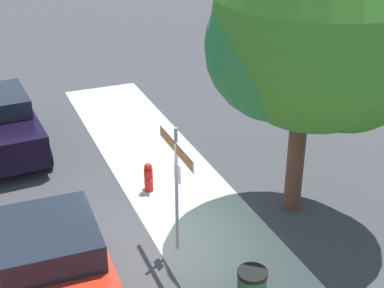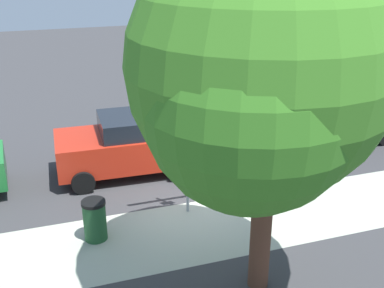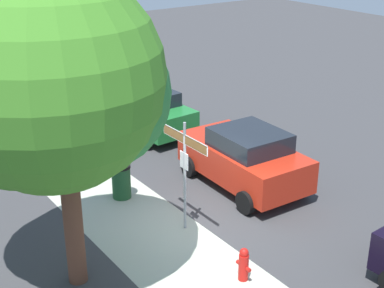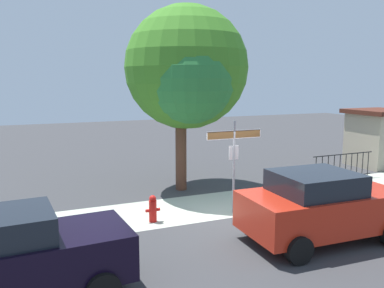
% 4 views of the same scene
% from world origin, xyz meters
% --- Properties ---
extents(ground_plane, '(60.00, 60.00, 0.00)m').
position_xyz_m(ground_plane, '(0.00, 0.00, 0.00)').
color(ground_plane, '#38383A').
extents(sidewalk_strip, '(24.00, 2.60, 0.00)m').
position_xyz_m(sidewalk_strip, '(2.00, 1.30, 0.00)').
color(sidewalk_strip, '#A9AF9D').
rests_on(sidewalk_strip, ground_plane).
extents(street_sign, '(1.81, 0.07, 2.83)m').
position_xyz_m(street_sign, '(0.27, 0.40, 1.97)').
color(street_sign, '#9EA0A5').
rests_on(street_sign, ground_plane).
extents(shade_tree, '(4.42, 4.54, 6.67)m').
position_xyz_m(shade_tree, '(0.13, 3.58, 4.25)').
color(shade_tree, brown).
rests_on(shade_tree, ground_plane).
extents(car_black, '(4.37, 2.11, 1.70)m').
position_xyz_m(car_black, '(-5.93, -2.48, 0.87)').
color(car_black, black).
rests_on(car_black, ground_plane).
extents(car_red, '(4.06, 2.27, 1.76)m').
position_xyz_m(car_red, '(1.23, -2.33, 0.90)').
color(car_red, red).
rests_on(car_red, ground_plane).
extents(fire_hydrant, '(0.42, 0.22, 0.78)m').
position_xyz_m(fire_hydrant, '(-2.23, 0.60, 0.38)').
color(fire_hydrant, red).
rests_on(fire_hydrant, ground_plane).
extents(trash_bin, '(0.55, 0.55, 0.98)m').
position_xyz_m(trash_bin, '(2.65, 0.90, 0.49)').
color(trash_bin, '#1E4C28').
rests_on(trash_bin, ground_plane).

